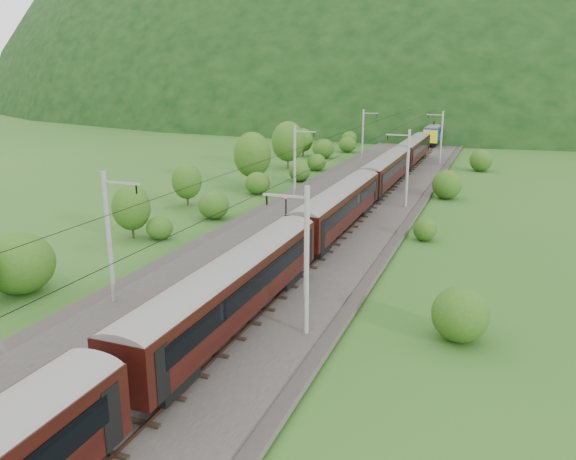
% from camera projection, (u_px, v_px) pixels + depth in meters
% --- Properties ---
extents(ground, '(600.00, 600.00, 0.00)m').
position_uv_depth(ground, '(204.00, 320.00, 32.27)').
color(ground, '#255219').
rests_on(ground, ground).
extents(railbed, '(14.00, 220.00, 0.30)m').
position_uv_depth(railbed, '(271.00, 265.00, 41.24)').
color(railbed, '#38332D').
rests_on(railbed, ground).
extents(track_left, '(2.40, 220.00, 0.27)m').
position_uv_depth(track_left, '(241.00, 258.00, 42.00)').
color(track_left, '#523323').
rests_on(track_left, railbed).
extents(track_right, '(2.40, 220.00, 0.27)m').
position_uv_depth(track_right, '(301.00, 266.00, 40.36)').
color(track_right, '#523323').
rests_on(track_right, railbed).
extents(catenary_left, '(2.54, 192.28, 8.00)m').
position_uv_depth(catenary_left, '(295.00, 160.00, 61.99)').
color(catenary_left, gray).
rests_on(catenary_left, railbed).
extents(catenary_right, '(2.54, 192.28, 8.00)m').
position_uv_depth(catenary_right, '(407.00, 167.00, 57.79)').
color(catenary_right, gray).
rests_on(catenary_right, railbed).
extents(overhead_wires, '(4.83, 198.00, 0.03)m').
position_uv_depth(overhead_wires, '(270.00, 171.00, 39.38)').
color(overhead_wires, black).
rests_on(overhead_wires, ground).
extents(mountain_main, '(504.00, 360.00, 244.00)m').
position_uv_depth(mountain_main, '(472.00, 104.00, 266.42)').
color(mountain_main, black).
rests_on(mountain_main, ground).
extents(mountain_ridge, '(336.00, 280.00, 132.00)m').
position_uv_depth(mountain_ridge, '(271.00, 98.00, 343.57)').
color(mountain_ridge, black).
rests_on(mountain_ridge, ground).
extents(train, '(2.67, 149.82, 4.63)m').
position_uv_depth(train, '(338.00, 201.00, 48.04)').
color(train, black).
rests_on(train, ground).
extents(hazard_post_near, '(0.17, 0.17, 1.58)m').
position_uv_depth(hazard_post_near, '(353.00, 188.00, 64.17)').
color(hazard_post_near, red).
rests_on(hazard_post_near, railbed).
extents(hazard_post_far, '(0.15, 0.15, 1.43)m').
position_uv_depth(hazard_post_far, '(370.00, 184.00, 67.22)').
color(hazard_post_far, red).
rests_on(hazard_post_far, railbed).
extents(signal, '(0.24, 0.24, 2.16)m').
position_uv_depth(signal, '(286.00, 206.00, 53.59)').
color(signal, black).
rests_on(signal, railbed).
extents(vegetation_left, '(12.16, 144.74, 7.06)m').
position_uv_depth(vegetation_left, '(124.00, 211.00, 46.90)').
color(vegetation_left, '#2B5316').
rests_on(vegetation_left, ground).
extents(vegetation_right, '(7.36, 103.74, 2.98)m').
position_uv_depth(vegetation_right, '(454.00, 231.00, 45.70)').
color(vegetation_right, '#2B5316').
rests_on(vegetation_right, ground).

